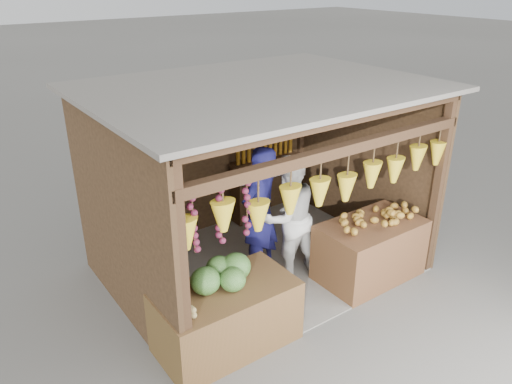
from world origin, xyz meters
The scene contains 12 objects.
ground centered at (0.00, 0.00, 0.00)m, with size 80.00×80.00×0.00m, color #514F49.
stall_structure centered at (-0.03, -0.04, 1.67)m, with size 4.30×3.30×2.66m.
back_shelf centered at (1.05, 1.28, 0.87)m, with size 1.25×0.32×1.32m.
counter_left centered at (-1.27, -1.12, 0.38)m, with size 1.57×0.85×0.76m, color #4D3619.
counter_right centered at (1.11, -1.08, 0.42)m, with size 1.45×0.85×0.84m, color #4F311A.
stool centered at (-1.65, 0.23, 0.14)m, with size 0.29×0.29×0.27m, color black.
man_standing centered at (-0.07, -0.10, 0.94)m, with size 0.69×0.45×1.89m, color #15144D.
woman_standing centered at (0.24, -0.34, 0.89)m, with size 0.87×0.67×1.78m, color silver.
vendor_seated centered at (-1.65, 0.23, 0.79)m, with size 0.50×0.33×1.03m, color brown.
melon_pile centered at (-1.26, -1.04, 0.92)m, with size 1.00×0.50×0.32m, color #1E4612, non-canonical shape.
tanfruit_pile centered at (-1.84, -1.21, 0.83)m, with size 0.34×0.40×0.13m, color #997446, non-canonical shape.
mango_pile centered at (1.12, -1.07, 0.95)m, with size 1.40×0.64×0.22m, color #BC4D19, non-canonical shape.
Camera 1 is at (-3.64, -5.04, 3.97)m, focal length 35.00 mm.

